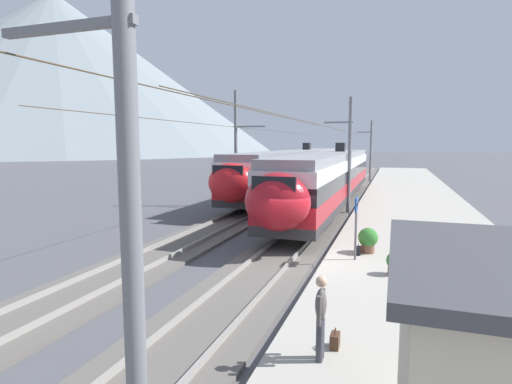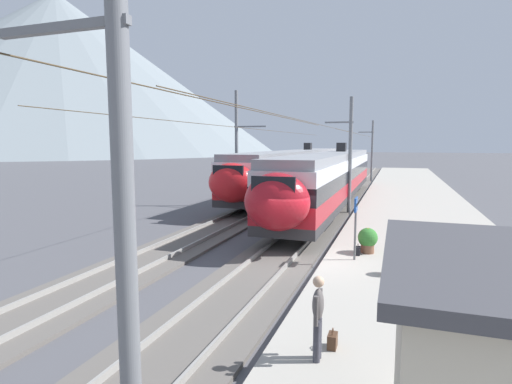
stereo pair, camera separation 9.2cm
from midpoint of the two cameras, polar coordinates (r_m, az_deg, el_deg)
The scene contains 18 objects.
ground_plane at distance 15.34m, azimuth 6.61°, elevation -10.27°, with size 400.00×400.00×0.00m, color #4C4C51.
platform_slab at distance 15.05m, azimuth 23.39°, elevation -10.57°, with size 120.00×7.38×0.29m, color #A39E93.
track_near at distance 15.60m, azimuth 2.31°, elevation -9.68°, with size 120.00×3.00×0.28m.
track_far at distance 17.39m, azimuth -12.31°, elevation -8.09°, with size 120.00×3.00×0.28m.
train_near_platform at distance 29.05m, azimuth 10.40°, elevation 2.24°, with size 29.23×2.84×4.27m.
train_far_track at distance 37.77m, azimuth 5.38°, elevation 3.36°, with size 32.41×3.04×4.27m.
catenary_mast_west at distance 4.69m, azimuth -18.77°, elevation 1.08°, with size 38.95×1.78×7.85m.
catenary_mast_mid at distance 26.35m, azimuth 12.66°, elevation 5.27°, with size 38.95×1.78×7.37m.
catenary_mast_east at distance 49.56m, azimuth 15.61°, elevation 5.72°, with size 38.95×1.78×7.14m.
catenary_mast_far_side at distance 29.18m, azimuth -2.68°, elevation 6.29°, with size 38.95×2.36×8.19m.
platform_sign at distance 15.07m, azimuth 13.69°, elevation -3.06°, with size 0.70×0.08×2.28m.
passenger_walking at distance 8.29m, azimuth 8.73°, elevation -16.45°, with size 0.53×0.22×1.69m.
handbag_beside_passenger at distance 9.10m, azimuth 10.69°, elevation -19.74°, with size 0.32×0.18×0.43m.
handbag_near_sign at distance 16.07m, azimuth 13.96°, elevation -7.96°, with size 0.32×0.18×0.44m.
potted_plant_platform_edge at distance 16.36m, azimuth 15.26°, elevation -6.32°, with size 0.75×0.75×0.98m.
potted_plant_by_shelter at distance 14.00m, azimuth 18.69°, elevation -9.30°, with size 0.54×0.54×0.73m.
platform_shelter at distance 5.94m, azimuth 28.97°, elevation -21.23°, with size 3.79×2.26×2.95m.
mountain_right_ridge at distance 217.73m, azimuth -26.13°, elevation 14.61°, with size 202.36×202.36×73.03m, color slate.
Camera 1 is at (-14.36, -3.01, 4.50)m, focal length 28.56 mm.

